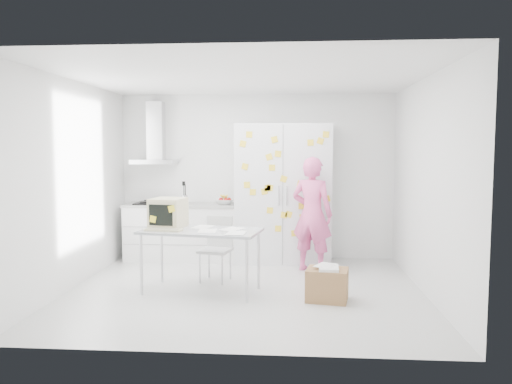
# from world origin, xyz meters

# --- Properties ---
(floor) EXTENTS (4.50, 4.00, 0.02)m
(floor) POSITION_xyz_m (0.00, 0.00, -0.01)
(floor) COLOR silver
(floor) RESTS_ON ground
(walls) EXTENTS (4.52, 4.01, 2.70)m
(walls) POSITION_xyz_m (0.00, 0.72, 1.35)
(walls) COLOR white
(walls) RESTS_ON ground
(ceiling) EXTENTS (4.50, 4.00, 0.02)m
(ceiling) POSITION_xyz_m (0.00, 0.00, 2.70)
(ceiling) COLOR white
(ceiling) RESTS_ON walls
(counter_run) EXTENTS (1.84, 0.63, 1.28)m
(counter_run) POSITION_xyz_m (-1.20, 1.70, 0.47)
(counter_run) COLOR white
(counter_run) RESTS_ON ground
(range_hood) EXTENTS (0.70, 0.48, 1.01)m
(range_hood) POSITION_xyz_m (-1.65, 1.84, 1.96)
(range_hood) COLOR silver
(range_hood) RESTS_ON walls
(tall_cabinet) EXTENTS (1.50, 0.68, 2.20)m
(tall_cabinet) POSITION_xyz_m (0.45, 1.67, 1.10)
(tall_cabinet) COLOR silver
(tall_cabinet) RESTS_ON ground
(person) EXTENTS (0.73, 0.62, 1.70)m
(person) POSITION_xyz_m (0.89, 1.10, 0.85)
(person) COLOR pink
(person) RESTS_ON ground
(desk) EXTENTS (1.57, 0.96, 1.17)m
(desk) POSITION_xyz_m (-0.84, -0.01, 0.89)
(desk) COLOR #B0B5BC
(desk) RESTS_ON ground
(chair) EXTENTS (0.48, 0.48, 0.88)m
(chair) POSITION_xyz_m (-0.44, 0.48, 0.50)
(chair) COLOR beige
(chair) RESTS_ON ground
(cardboard_box) EXTENTS (0.54, 0.46, 0.42)m
(cardboard_box) POSITION_xyz_m (1.02, -0.36, 0.20)
(cardboard_box) COLOR #986E41
(cardboard_box) RESTS_ON ground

